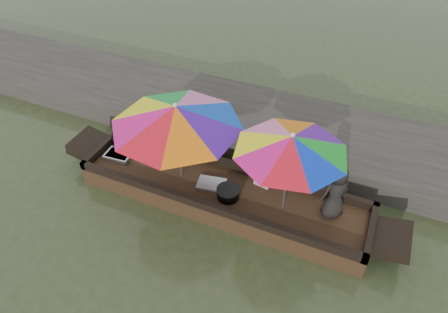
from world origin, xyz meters
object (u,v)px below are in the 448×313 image
at_px(vendor, 336,192).
at_px(supply_bag, 264,178).
at_px(charcoal_grill, 228,193).
at_px(umbrella_bow, 179,142).
at_px(boat_hull, 222,195).
at_px(tray_crayfish, 119,155).
at_px(tray_scallop, 211,184).
at_px(umbrella_stern, 287,173).
at_px(cooking_pot, 121,140).

bearing_deg(vendor, supply_bag, -54.66).
relative_size(charcoal_grill, umbrella_bow, 0.17).
bearing_deg(boat_hull, tray_crayfish, -179.00).
xyz_separation_m(tray_crayfish, tray_scallop, (1.94, 0.02, -0.01)).
bearing_deg(umbrella_stern, charcoal_grill, -170.50).
relative_size(cooking_pot, tray_scallop, 0.69).
distance_m(boat_hull, umbrella_bow, 1.24).
bearing_deg(tray_scallop, supply_bag, 27.57).
xyz_separation_m(supply_bag, umbrella_bow, (-1.42, -0.41, 0.65)).
xyz_separation_m(boat_hull, tray_crayfish, (-2.13, -0.04, 0.22)).
xyz_separation_m(boat_hull, charcoal_grill, (0.19, -0.15, 0.26)).
xyz_separation_m(tray_crayfish, umbrella_stern, (3.25, 0.04, 0.73)).
bearing_deg(supply_bag, cooking_pot, -178.22).
bearing_deg(tray_scallop, vendor, 5.25).
bearing_deg(vendor, tray_scallop, -38.56).
height_order(cooking_pot, tray_crayfish, cooking_pot).
relative_size(boat_hull, charcoal_grill, 13.69).
relative_size(cooking_pot, umbrella_bow, 0.15).
distance_m(cooking_pot, tray_scallop, 2.16).
height_order(tray_crayfish, vendor, vendor).
xyz_separation_m(boat_hull, supply_bag, (0.63, 0.41, 0.30)).
bearing_deg(cooking_pot, boat_hull, -7.82).
height_order(boat_hull, cooking_pot, cooking_pot).
bearing_deg(tray_crayfish, supply_bag, 9.25).
height_order(boat_hull, charcoal_grill, charcoal_grill).
distance_m(tray_scallop, supply_bag, 0.93).
relative_size(tray_crayfish, vendor, 0.49).
bearing_deg(cooking_pot, supply_bag, 1.78).
distance_m(charcoal_grill, supply_bag, 0.72).
height_order(supply_bag, umbrella_stern, umbrella_stern).
height_order(tray_scallop, supply_bag, supply_bag).
xyz_separation_m(cooking_pot, tray_crayfish, (0.20, -0.36, -0.04)).
height_order(vendor, umbrella_stern, umbrella_stern).
xyz_separation_m(boat_hull, umbrella_bow, (-0.80, 0.00, 0.95)).
height_order(boat_hull, tray_scallop, tray_scallop).
distance_m(tray_crayfish, umbrella_stern, 3.33).
distance_m(tray_crayfish, umbrella_bow, 1.52).
bearing_deg(umbrella_stern, tray_scallop, -179.30).
relative_size(charcoal_grill, supply_bag, 1.35).
distance_m(supply_bag, umbrella_bow, 1.62).
relative_size(boat_hull, tray_crayfish, 10.42).
distance_m(cooking_pot, charcoal_grill, 2.56).
bearing_deg(umbrella_bow, vendor, 3.73).
bearing_deg(boat_hull, vendor, 5.30).
bearing_deg(tray_scallop, tray_crayfish, -179.37).
bearing_deg(cooking_pot, tray_crayfish, -61.24).
bearing_deg(tray_scallop, charcoal_grill, -19.96).
bearing_deg(tray_scallop, cooking_pot, 171.06).
xyz_separation_m(boat_hull, tray_scallop, (-0.19, -0.02, 0.21)).
relative_size(cooking_pot, charcoal_grill, 0.91).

